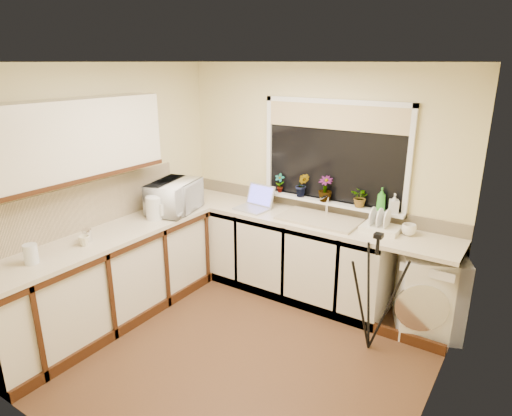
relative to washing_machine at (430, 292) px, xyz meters
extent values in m
plane|color=#503220|center=(-1.35, -1.25, -0.39)|extent=(3.20, 3.20, 0.00)
plane|color=white|center=(-1.35, -1.25, 2.06)|extent=(3.20, 3.20, 0.00)
plane|color=beige|center=(-1.35, 0.25, 0.83)|extent=(3.20, 0.00, 3.20)
plane|color=beige|center=(-1.35, -2.75, 0.83)|extent=(3.20, 0.00, 3.20)
plane|color=beige|center=(-2.95, -1.25, 0.83)|extent=(0.00, 3.00, 3.00)
plane|color=beige|center=(0.25, -1.25, 0.83)|extent=(0.00, 3.00, 3.00)
cube|color=silver|center=(-1.67, -0.05, 0.04)|extent=(2.55, 0.60, 0.86)
cube|color=silver|center=(-2.65, -1.55, 0.04)|extent=(0.54, 2.40, 0.86)
cube|color=beige|center=(-1.35, -0.05, 0.49)|extent=(3.20, 0.60, 0.04)
cube|color=beige|center=(-2.65, -1.55, 0.49)|extent=(0.60, 2.40, 0.04)
cube|color=silver|center=(-2.79, -1.70, 1.41)|extent=(0.28, 1.90, 0.70)
cube|color=beige|center=(-2.93, -1.55, 0.73)|extent=(0.02, 2.40, 0.45)
cube|color=beige|center=(-1.35, 0.24, 0.58)|extent=(3.20, 0.02, 0.14)
cube|color=black|center=(-1.15, 0.24, 1.16)|extent=(1.50, 0.02, 1.00)
cube|color=tan|center=(-1.15, 0.21, 1.53)|extent=(1.50, 0.02, 0.25)
cube|color=white|center=(-1.15, 0.18, 0.64)|extent=(1.60, 0.14, 0.03)
cube|color=tan|center=(-1.15, -0.05, 0.52)|extent=(0.82, 0.46, 0.03)
cylinder|color=silver|center=(-1.15, 0.13, 0.63)|extent=(0.03, 0.03, 0.24)
cube|color=white|center=(0.00, 0.00, 0.00)|extent=(0.72, 0.71, 0.79)
cube|color=#ADADB6|center=(-1.92, -0.15, 0.52)|extent=(0.37, 0.28, 0.02)
cube|color=#605CFC|center=(-1.90, 0.02, 0.64)|extent=(0.36, 0.12, 0.24)
cylinder|color=silver|center=(-2.59, -0.94, 0.62)|extent=(0.18, 0.18, 0.23)
cube|color=white|center=(-0.52, 0.00, 0.53)|extent=(0.36, 0.27, 0.05)
cylinder|color=white|center=(-2.64, -2.26, 0.59)|extent=(0.11, 0.11, 0.16)
cylinder|color=silver|center=(-2.65, -1.72, 0.56)|extent=(0.08, 0.08, 0.12)
imported|color=white|center=(-2.58, -0.65, 0.67)|extent=(0.54, 0.68, 0.33)
imported|color=#999999|center=(-1.75, 0.18, 0.76)|extent=(0.13, 0.11, 0.21)
imported|color=#999999|center=(-1.46, 0.16, 0.79)|extent=(0.18, 0.16, 0.26)
imported|color=#999999|center=(-1.19, 0.15, 0.79)|extent=(0.18, 0.18, 0.27)
imported|color=#999999|center=(-0.80, 0.16, 0.76)|extent=(0.22, 0.20, 0.21)
imported|color=green|center=(-0.59, 0.17, 0.77)|extent=(0.10, 0.10, 0.23)
imported|color=#999999|center=(-0.46, 0.17, 0.75)|extent=(0.12, 0.12, 0.19)
imported|color=white|center=(-0.27, 0.04, 0.56)|extent=(0.17, 0.17, 0.11)
imported|color=beige|center=(-2.60, -1.79, 0.55)|extent=(0.12, 0.12, 0.09)
camera|label=1|loc=(0.70, -4.02, 2.06)|focal=31.41mm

